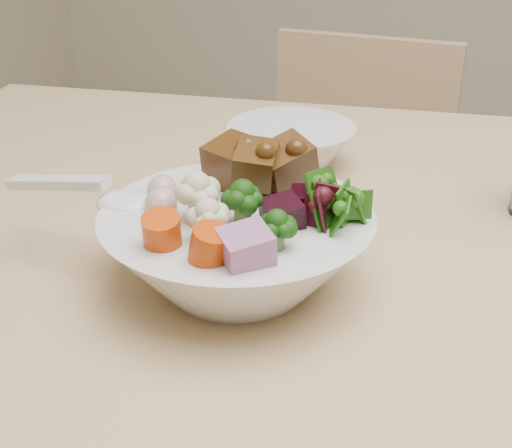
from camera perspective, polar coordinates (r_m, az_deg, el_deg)
name	(u,v)px	position (r m, az deg, el deg)	size (l,w,h in m)	color
chair_far	(345,220)	(1.57, 7.17, 0.29)	(0.42, 0.42, 0.86)	tan
food_bowl	(240,244)	(0.66, -1.31, -1.58)	(0.25, 0.25, 0.14)	silver
soup_spoon	(108,198)	(0.69, -11.73, 2.05)	(0.17, 0.05, 0.03)	silver
side_bowl	(291,146)	(0.93, 2.80, 6.22)	(0.17, 0.17, 0.06)	silver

